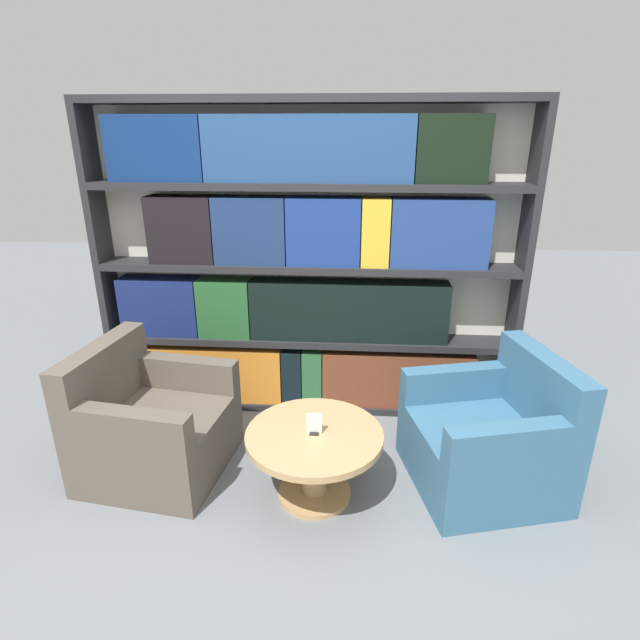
{
  "coord_description": "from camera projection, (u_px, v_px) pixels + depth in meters",
  "views": [
    {
      "loc": [
        0.34,
        -2.19,
        2.03
      ],
      "look_at": [
        0.13,
        0.66,
        0.94
      ],
      "focal_mm": 28.0,
      "sensor_mm": 36.0,
      "label": 1
    }
  ],
  "objects": [
    {
      "name": "armchair_left",
      "position": [
        152.0,
        427.0,
        3.13
      ],
      "size": [
        0.91,
        0.91,
        0.82
      ],
      "rotation": [
        0.0,
        0.0,
        1.43
      ],
      "color": "brown",
      "rests_on": "ground_plane"
    },
    {
      "name": "armchair_right",
      "position": [
        489.0,
        441.0,
        2.99
      ],
      "size": [
        0.97,
        0.97,
        0.82
      ],
      "rotation": [
        0.0,
        0.0,
        -1.33
      ],
      "color": "#386684",
      "rests_on": "ground_plane"
    },
    {
      "name": "ground_plane",
      "position": [
        288.0,
        519.0,
        2.78
      ],
      "size": [
        14.0,
        14.0,
        0.0
      ],
      "primitive_type": "plane",
      "color": "slate"
    },
    {
      "name": "table_sign",
      "position": [
        314.0,
        425.0,
        2.8
      ],
      "size": [
        0.09,
        0.06,
        0.12
      ],
      "color": "black",
      "rests_on": "coffee_table"
    },
    {
      "name": "bookshelf",
      "position": [
        302.0,
        270.0,
        3.59
      ],
      "size": [
        3.03,
        0.3,
        2.24
      ],
      "color": "silver",
      "rests_on": "ground_plane"
    },
    {
      "name": "coffee_table",
      "position": [
        314.0,
        451.0,
        2.86
      ],
      "size": [
        0.79,
        0.79,
        0.43
      ],
      "color": "tan",
      "rests_on": "ground_plane"
    }
  ]
}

